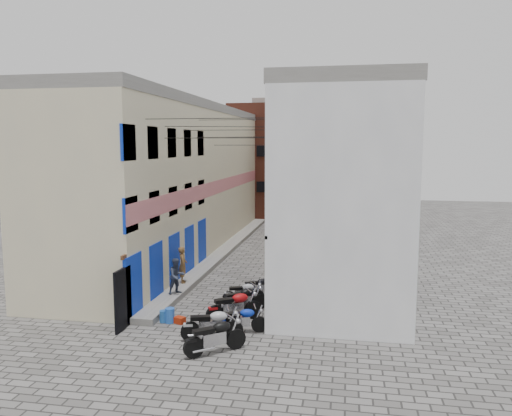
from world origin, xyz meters
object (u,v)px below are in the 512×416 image
Objects in this scene: motorcycle_e at (242,298)px; red_crate at (180,320)px; motorcycle_b at (212,323)px; motorcycle_d at (234,305)px; water_jug_near at (170,315)px; person_a at (183,265)px; motorcycle_a at (215,335)px; person_b at (177,276)px; motorcycle_f at (244,292)px; motorcycle_g at (259,286)px; water_jug_far at (163,316)px; motorcycle_c at (242,318)px.

motorcycle_e reaches higher than red_crate.
motorcycle_d is (0.31, 1.95, 0.02)m from motorcycle_b.
motorcycle_b is at bearing -34.20° from water_jug_near.
motorcycle_d is at bearing -160.06° from person_a.
motorcycle_d is 3.96× the size of water_jug_near.
motorcycle_a is 5.92m from person_b.
motorcycle_g is (0.47, 0.94, -0.00)m from motorcycle_f.
red_crate is (-2.04, -1.50, -0.47)m from motorcycle_e.
motorcycle_b reaches higher than motorcycle_f.
person_b is (0.31, -1.70, -0.07)m from person_a.
motorcycle_d is 3.05m from motorcycle_g.
motorcycle_d is 4.93× the size of water_jug_far.
water_jug_far is (-2.24, 1.35, -0.39)m from motorcycle_b.
water_jug_near is (0.68, -2.72, -0.74)m from person_b.
water_jug_far is at bearing -109.02° from motorcycle_d.
motorcycle_e is at bearing -69.36° from person_b.
motorcycle_d is at bearing 17.38° from red_crate.
person_a is at bearing -158.83° from motorcycle_c.
person_b is 4.01× the size of red_crate.
motorcycle_a is 3.34m from water_jug_near.
motorcycle_e is 2.58m from red_crate.
motorcycle_c is at bearing 126.90° from motorcycle_a.
motorcycle_c reaches higher than motorcycle_g.
person_b is 3.45× the size of water_jug_far.
motorcycle_g is at bearing 137.91° from motorcycle_a.
motorcycle_g is 4.67m from water_jug_far.
motorcycle_b is 6.51m from person_a.
motorcycle_d reaches higher than water_jug_near.
motorcycle_e is at bearing 174.87° from motorcycle_c.
motorcycle_e is 3.35m from person_b.
motorcycle_b is at bearing -104.59° from person_b.
water_jug_near is at bearing -123.73° from person_b.
motorcycle_a is 5.02m from motorcycle_f.
motorcycle_g is 4.57× the size of red_crate.
red_crate is at bearing -118.43° from motorcycle_c.
person_b is (-3.36, -0.90, 0.51)m from motorcycle_g.
person_a reaches higher than motorcycle_e.
motorcycle_d is at bearing 142.29° from motorcycle_a.
red_crate is at bearing 0.00° from water_jug_far.
person_a is 3.77× the size of water_jug_far.
motorcycle_e is at bearing 140.05° from motorcycle_d.
motorcycle_a is at bearing -30.60° from motorcycle_c.
person_a is at bearing 107.10° from red_crate.
red_crate is at bearing -104.92° from motorcycle_d.
person_b reaches higher than motorcycle_g.
motorcycle_a reaches higher than motorcycle_c.
motorcycle_b is 1.97m from motorcycle_d.
person_b is (-3.09, 1.22, 0.42)m from motorcycle_e.
motorcycle_g is at bearing 165.40° from motorcycle_c.
motorcycle_d reaches higher than motorcycle_e.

